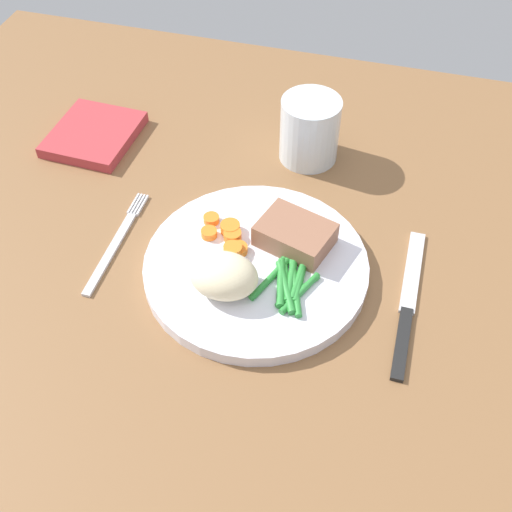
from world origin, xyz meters
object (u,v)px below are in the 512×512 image
object	(u,v)px
fork	(116,242)
knife	(408,304)
dinner_plate	(256,267)
water_glass	(309,134)
napkin	(94,134)
meat_portion	(294,234)

from	to	relation	value
fork	knife	world-z (taller)	knife
fork	knife	xyz separation A→B (cm)	(33.99, -0.03, -0.00)
dinner_plate	water_glass	bearing A→B (deg)	86.52
knife	napkin	bearing A→B (deg)	156.94
knife	dinner_plate	bearing A→B (deg)	177.15
dinner_plate	meat_portion	size ratio (longest dim) A/B	3.12
dinner_plate	meat_portion	xyz separation A→B (cm)	(3.39, 3.96, 2.18)
dinner_plate	fork	distance (cm)	16.95
water_glass	napkin	size ratio (longest dim) A/B	0.72
fork	knife	distance (cm)	33.99
fork	dinner_plate	bearing A→B (deg)	-0.14
dinner_plate	knife	bearing A→B (deg)	-0.96
napkin	knife	bearing A→B (deg)	-21.17
water_glass	napkin	world-z (taller)	water_glass
dinner_plate	water_glass	world-z (taller)	water_glass
dinner_plate	meat_portion	bearing A→B (deg)	49.40
meat_portion	fork	size ratio (longest dim) A/B	0.48
knife	napkin	distance (cm)	48.08
dinner_plate	fork	world-z (taller)	dinner_plate
dinner_plate	napkin	distance (cm)	32.61
dinner_plate	napkin	world-z (taller)	same
dinner_plate	knife	world-z (taller)	dinner_plate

